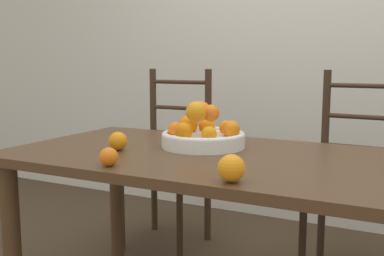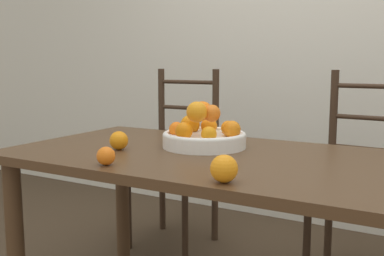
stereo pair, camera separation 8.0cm
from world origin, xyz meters
name	(u,v)px [view 1 (the left image)]	position (x,y,z in m)	size (l,w,h in m)	color
wall_back	(318,27)	(0.00, 1.47, 1.30)	(8.00, 0.06, 2.60)	silver
dining_table	(230,180)	(0.00, 0.00, 0.64)	(1.72, 0.84, 0.73)	#4C331E
fruit_bowl	(203,134)	(-0.17, 0.11, 0.79)	(0.34, 0.34, 0.19)	white
orange_loose_0	(231,168)	(0.14, -0.35, 0.77)	(0.08, 0.08, 0.08)	orange
orange_loose_1	(109,157)	(-0.29, -0.35, 0.76)	(0.06, 0.06, 0.06)	orange
orange_loose_2	(118,141)	(-0.43, -0.11, 0.77)	(0.07, 0.07, 0.07)	orange
chair_left	(169,162)	(-0.69, 0.74, 0.49)	(0.42, 0.40, 1.04)	#382619
chair_right	(356,183)	(0.36, 0.74, 0.49)	(0.44, 0.42, 1.04)	#382619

